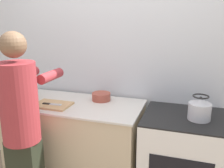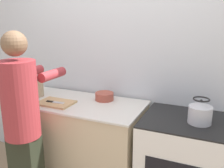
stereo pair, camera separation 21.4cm
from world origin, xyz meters
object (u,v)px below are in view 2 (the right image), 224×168
person (23,121)px  bowl_prep (104,96)px  knife (55,102)px  kettle (200,113)px  cutting_board (56,103)px  oven (181,168)px  canister_jar (37,87)px

person → bowl_prep: size_ratio=8.84×
knife → kettle: kettle is taller
knife → kettle: size_ratio=0.92×
cutting_board → bowl_prep: 0.48m
cutting_board → oven: bearing=6.0°
kettle → canister_jar: (-1.63, 0.03, 0.02)m
kettle → bowl_prep: 0.95m
oven → cutting_board: (-1.20, -0.13, 0.48)m
canister_jar → bowl_prep: bearing=13.2°
cutting_board → canister_jar: canister_jar is taller
kettle → bowl_prep: kettle is taller
oven → knife: bearing=-173.3°
person → canister_jar: person is taller
kettle → canister_jar: kettle is taller
oven → person: size_ratio=0.56×
person → cutting_board: person is taller
bowl_prep → oven: bearing=-11.4°
knife → canister_jar: size_ratio=0.99×
oven → knife: (-1.20, -0.14, 0.49)m
oven → kettle: kettle is taller
oven → canister_jar: canister_jar is taller
cutting_board → knife: 0.02m
person → knife: (0.04, 0.38, 0.05)m
person → kettle: 1.44m
oven → kettle: size_ratio=4.50×
bowl_prep → person: bearing=-121.5°
cutting_board → knife: bearing=-92.7°
knife → canister_jar: 0.36m
cutting_board → canister_jar: size_ratio=1.78×
cutting_board → bowl_prep: size_ratio=1.83×
canister_jar → oven: bearing=0.0°
cutting_board → canister_jar: bearing=159.0°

